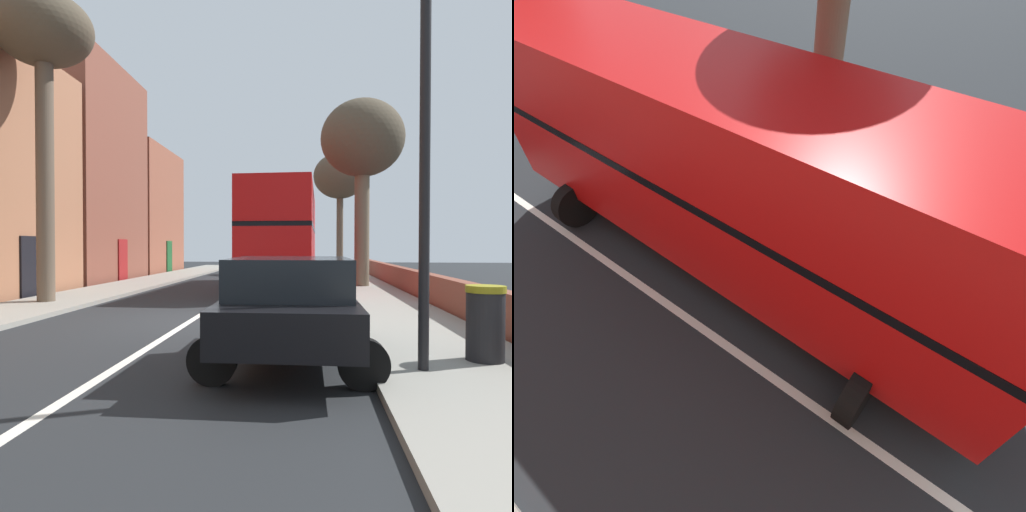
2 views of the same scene
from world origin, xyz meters
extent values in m
cube|color=#B80F0F|center=(1.70, 9.29, 1.55)|extent=(2.71, 10.79, 1.70)
cube|color=black|center=(1.70, 9.29, 2.48)|extent=(2.74, 10.68, 0.16)
cube|color=#B80F0F|center=(1.70, 9.29, 3.31)|extent=(2.71, 10.79, 1.50)
cube|color=black|center=(1.81, 14.64, 1.64)|extent=(2.20, 0.10, 1.19)
cylinder|color=black|center=(0.49, 12.96, 0.50)|extent=(1.01, 0.32, 1.00)
cylinder|color=black|center=(3.05, 12.91, 0.50)|extent=(1.01, 0.32, 1.00)
cylinder|color=black|center=(0.35, 5.66, 0.50)|extent=(1.01, 0.32, 1.00)
cylinder|color=black|center=(2.91, 5.61, 0.50)|extent=(1.01, 0.32, 1.00)
cylinder|color=brown|center=(4.94, 9.28, 2.84)|extent=(0.61, 0.61, 5.43)
camera|label=1|loc=(2.79, -11.12, 1.77)|focal=33.89mm
camera|label=2|loc=(-2.54, 5.14, 6.31)|focal=28.03mm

